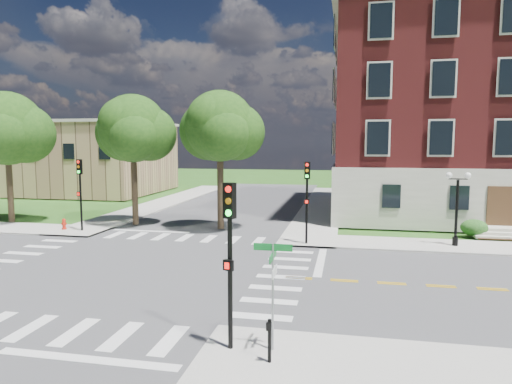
% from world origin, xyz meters
% --- Properties ---
extents(ground, '(160.00, 160.00, 0.00)m').
position_xyz_m(ground, '(0.00, 0.00, 0.00)').
color(ground, '#2A5116').
rests_on(ground, ground).
extents(road_ew, '(90.00, 12.00, 0.01)m').
position_xyz_m(road_ew, '(0.00, 0.00, 0.01)').
color(road_ew, '#3D3D3F').
rests_on(road_ew, ground).
extents(road_ns, '(12.00, 90.00, 0.01)m').
position_xyz_m(road_ns, '(0.00, 0.00, 0.01)').
color(road_ns, '#3D3D3F').
rests_on(road_ns, ground).
extents(sidewalk_ne, '(34.00, 34.00, 0.12)m').
position_xyz_m(sidewalk_ne, '(15.38, 15.38, 0.06)').
color(sidewalk_ne, '#9E9B93').
rests_on(sidewalk_ne, ground).
extents(sidewalk_nw, '(34.00, 34.00, 0.12)m').
position_xyz_m(sidewalk_nw, '(-15.38, 15.38, 0.06)').
color(sidewalk_nw, '#9E9B93').
rests_on(sidewalk_nw, ground).
extents(crosswalk_east, '(2.20, 10.20, 0.02)m').
position_xyz_m(crosswalk_east, '(7.20, 0.00, 0.00)').
color(crosswalk_east, silver).
rests_on(crosswalk_east, ground).
extents(stop_bar_east, '(0.40, 5.50, 0.00)m').
position_xyz_m(stop_bar_east, '(8.80, 3.00, 0.00)').
color(stop_bar_east, silver).
rests_on(stop_bar_east, ground).
extents(secondary_building, '(20.40, 15.40, 8.30)m').
position_xyz_m(secondary_building, '(-22.00, 30.00, 4.28)').
color(secondary_building, '#926B50').
rests_on(secondary_building, ground).
extents(tree_b, '(5.38, 5.38, 9.62)m').
position_xyz_m(tree_b, '(-14.49, 9.64, 7.03)').
color(tree_b, '#302518').
rests_on(tree_b, ground).
extents(tree_c, '(4.83, 4.83, 9.31)m').
position_xyz_m(tree_c, '(-4.96, 10.54, 6.99)').
color(tree_c, '#302518').
rests_on(tree_c, ground).
extents(tree_d, '(4.79, 4.79, 9.41)m').
position_xyz_m(tree_d, '(1.56, 10.13, 7.09)').
color(tree_d, '#302518').
rests_on(tree_d, ground).
extents(traffic_signal_se, '(0.38, 0.45, 4.80)m').
position_xyz_m(traffic_signal_se, '(6.82, -7.57, 3.19)').
color(traffic_signal_se, black).
rests_on(traffic_signal_se, ground).
extents(traffic_signal_ne, '(0.36, 0.42, 4.80)m').
position_xyz_m(traffic_signal_ne, '(7.76, 6.63, 3.19)').
color(traffic_signal_ne, black).
rests_on(traffic_signal_ne, ground).
extents(traffic_signal_nw, '(0.36, 0.41, 4.80)m').
position_xyz_m(traffic_signal_nw, '(-7.46, 7.64, 3.19)').
color(traffic_signal_nw, black).
rests_on(traffic_signal_nw, ground).
extents(twin_lamp_west, '(1.36, 0.36, 4.23)m').
position_xyz_m(twin_lamp_west, '(16.22, 7.74, 2.52)').
color(twin_lamp_west, black).
rests_on(twin_lamp_west, ground).
extents(street_sign_pole, '(1.10, 1.10, 3.10)m').
position_xyz_m(street_sign_pole, '(8.03, -7.44, 2.31)').
color(street_sign_pole, gray).
rests_on(street_sign_pole, ground).
extents(push_button_post, '(0.14, 0.21, 1.20)m').
position_xyz_m(push_button_post, '(8.06, -8.20, 0.80)').
color(push_button_post, black).
rests_on(push_button_post, ground).
extents(fire_hydrant, '(0.35, 0.35, 0.75)m').
position_xyz_m(fire_hydrant, '(-8.87, 7.76, 0.46)').
color(fire_hydrant, red).
rests_on(fire_hydrant, ground).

